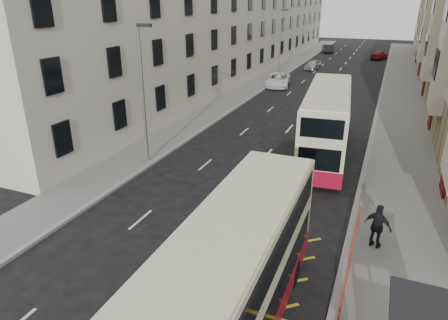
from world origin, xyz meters
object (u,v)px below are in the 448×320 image
at_px(street_lamp_near, 143,88).
at_px(car_silver, 313,65).
at_px(street_lamp_far, 280,40).
at_px(double_decker_rear, 326,123).
at_px(double_decker_front, 231,287).
at_px(car_dark, 328,49).
at_px(white_van, 278,80).
at_px(pedestrian_far, 378,226).
at_px(car_red, 379,55).

bearing_deg(street_lamp_near, car_silver, 85.89).
height_order(street_lamp_near, car_silver, street_lamp_near).
xyz_separation_m(street_lamp_far, double_decker_rear, (9.73, -24.80, -2.42)).
distance_m(street_lamp_near, double_decker_front, 14.96).
relative_size(street_lamp_far, car_silver, 2.07).
bearing_deg(car_dark, double_decker_rear, -99.41).
distance_m(double_decker_rear, car_dark, 52.90).
distance_m(double_decker_rear, car_silver, 33.63).
distance_m(white_van, car_dark, 32.44).
relative_size(double_decker_front, pedestrian_far, 5.62).
relative_size(street_lamp_near, double_decker_front, 0.76).
bearing_deg(car_red, street_lamp_near, 91.99).
xyz_separation_m(street_lamp_near, car_red, (10.81, 52.44, -3.99)).
bearing_deg(double_decker_rear, street_lamp_near, -157.62).
bearing_deg(pedestrian_far, street_lamp_far, -48.60).
distance_m(pedestrian_far, white_van, 31.78).
relative_size(car_silver, car_dark, 0.91).
bearing_deg(street_lamp_near, pedestrian_far, -18.07).
bearing_deg(pedestrian_far, double_decker_front, 81.87).
height_order(street_lamp_far, car_dark, street_lamp_far).
distance_m(street_lamp_far, car_silver, 9.39).
relative_size(street_lamp_far, car_dark, 1.87).
bearing_deg(street_lamp_far, car_dark, 86.42).
distance_m(street_lamp_near, pedestrian_far, 14.51).
bearing_deg(car_silver, pedestrian_far, -69.15).
xyz_separation_m(double_decker_front, car_red, (1.01, 63.47, -1.47)).
bearing_deg(car_dark, pedestrian_far, -97.45).
bearing_deg(double_decker_rear, car_silver, 96.28).
xyz_separation_m(street_lamp_far, car_silver, (2.73, 8.06, -3.98)).
bearing_deg(car_dark, street_lamp_far, -111.70).
relative_size(double_decker_rear, car_dark, 2.60).
relative_size(double_decker_front, car_dark, 2.45).
height_order(white_van, car_silver, white_van).
height_order(street_lamp_near, double_decker_front, street_lamp_near).
distance_m(double_decker_front, car_red, 63.49).
bearing_deg(white_van, pedestrian_far, -77.45).
bearing_deg(white_van, double_decker_rear, -76.76).
bearing_deg(pedestrian_far, car_red, -67.28).
distance_m(double_decker_rear, pedestrian_far, 10.29).
distance_m(street_lamp_near, street_lamp_far, 30.00).
relative_size(double_decker_rear, car_silver, 2.87).
height_order(street_lamp_near, pedestrian_far, street_lamp_near).
distance_m(double_decker_front, white_van, 37.07).
bearing_deg(street_lamp_near, car_red, 78.36).
height_order(street_lamp_far, white_van, street_lamp_far).
bearing_deg(street_lamp_near, double_decker_rear, 28.11).
xyz_separation_m(double_decker_front, car_silver, (-7.06, 49.08, -1.46)).
xyz_separation_m(double_decker_front, double_decker_rear, (-0.07, 16.22, 0.10)).
relative_size(street_lamp_near, street_lamp_far, 1.00).
distance_m(street_lamp_near, double_decker_rear, 11.29).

